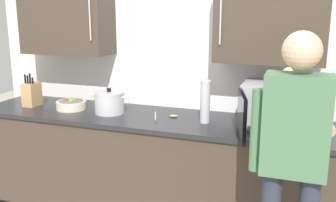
% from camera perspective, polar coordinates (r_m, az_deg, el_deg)
% --- Properties ---
extents(back_wall_tiled, '(3.30, 0.44, 2.68)m').
position_cam_1_polar(back_wall_tiled, '(3.32, -0.29, 8.23)').
color(back_wall_tiled, white).
rests_on(back_wall_tiled, ground_plane).
extents(counter_unit, '(3.00, 0.68, 0.90)m').
position_cam_1_polar(counter_unit, '(3.27, -2.22, -9.88)').
color(counter_unit, '#3D3328').
rests_on(counter_unit, ground_plane).
extents(microwave_oven, '(0.54, 0.73, 0.32)m').
position_cam_1_polar(microwave_oven, '(2.91, 15.54, -0.67)').
color(microwave_oven, '#B7BABF').
rests_on(microwave_oven, counter_unit).
extents(fruit_bowl, '(0.25, 0.25, 0.09)m').
position_cam_1_polar(fruit_bowl, '(3.43, -13.97, -0.48)').
color(fruit_bowl, beige).
rests_on(fruit_bowl, counter_unit).
extents(stock_pot, '(0.34, 0.25, 0.21)m').
position_cam_1_polar(stock_pot, '(3.23, -8.56, -0.19)').
color(stock_pot, '#B7BABF').
rests_on(stock_pot, counter_unit).
extents(wooden_spoon, '(0.22, 0.22, 0.02)m').
position_cam_1_polar(wooden_spoon, '(3.10, -0.51, -2.20)').
color(wooden_spoon, tan).
rests_on(wooden_spoon, counter_unit).
extents(knife_block, '(0.11, 0.15, 0.29)m').
position_cam_1_polar(knife_block, '(3.64, -19.31, 0.97)').
color(knife_block, tan).
rests_on(knife_block, counter_unit).
extents(thermos_flask, '(0.08, 0.08, 0.32)m').
position_cam_1_polar(thermos_flask, '(2.93, 5.46, -0.09)').
color(thermos_flask, '#B7BABF').
rests_on(thermos_flask, counter_unit).
extents(person_figure, '(0.44, 0.57, 1.64)m').
position_cam_1_polar(person_figure, '(2.21, 17.79, -7.39)').
color(person_figure, '#282D3D').
rests_on(person_figure, ground_plane).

